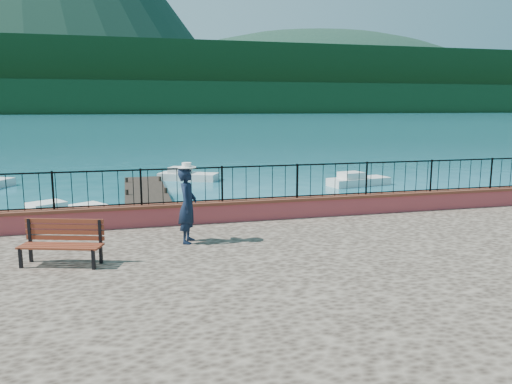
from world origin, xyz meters
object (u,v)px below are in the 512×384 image
boat_0 (60,210)px  park_bench (62,252)px  person (188,205)px  boat_4 (188,173)px  boat_2 (359,178)px

boat_0 → park_bench: bearing=-115.4°
person → boat_4: (2.21, 18.24, -1.69)m
park_bench → boat_2: bearing=65.0°
park_bench → person: 2.97m
person → boat_0: 9.86m
park_bench → boat_2: size_ratio=0.49×
boat_0 → boat_2: size_ratio=1.01×
boat_0 → boat_4: same height
boat_0 → boat_2: 15.96m
park_bench → person: person is taller
boat_2 → boat_4: size_ratio=1.01×
park_bench → boat_0: (-1.24, 9.96, -1.08)m
boat_2 → person: bearing=-139.1°
boat_0 → boat_4: 11.20m
park_bench → boat_0: size_ratio=0.49×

